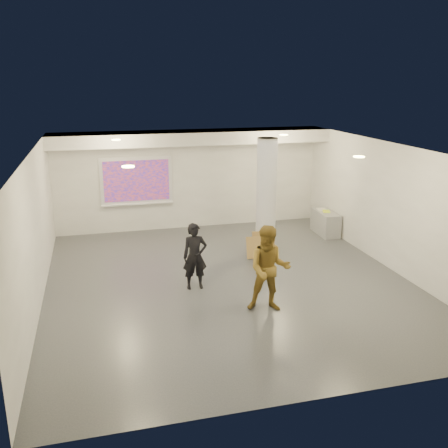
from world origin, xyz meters
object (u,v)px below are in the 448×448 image
object	(u,v)px
column	(266,196)
man	(269,269)
credenza	(325,223)
projection_screen	(137,181)
woman	(195,256)

from	to	relation	value
column	man	size ratio (longest dim) A/B	1.73
credenza	man	bearing A→B (deg)	-125.41
credenza	projection_screen	bearing A→B (deg)	164.51
woman	credenza	bearing A→B (deg)	34.81
column	projection_screen	distance (m)	4.08
credenza	woman	bearing A→B (deg)	-145.08
credenza	woman	xyz separation A→B (m)	(-4.51, -2.93, 0.39)
woman	man	bearing A→B (deg)	-48.36
column	man	bearing A→B (deg)	-108.11
projection_screen	man	xyz separation A→B (m)	(2.00, -6.03, -0.66)
credenza	woman	size ratio (longest dim) A/B	0.79
man	column	bearing A→B (deg)	88.87
woman	man	distance (m)	1.86
credenza	man	size ratio (longest dim) A/B	0.67
woman	man	world-z (taller)	man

